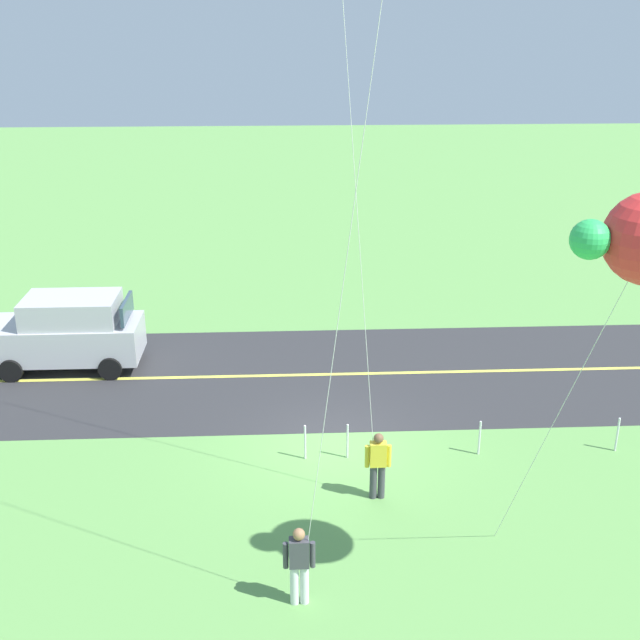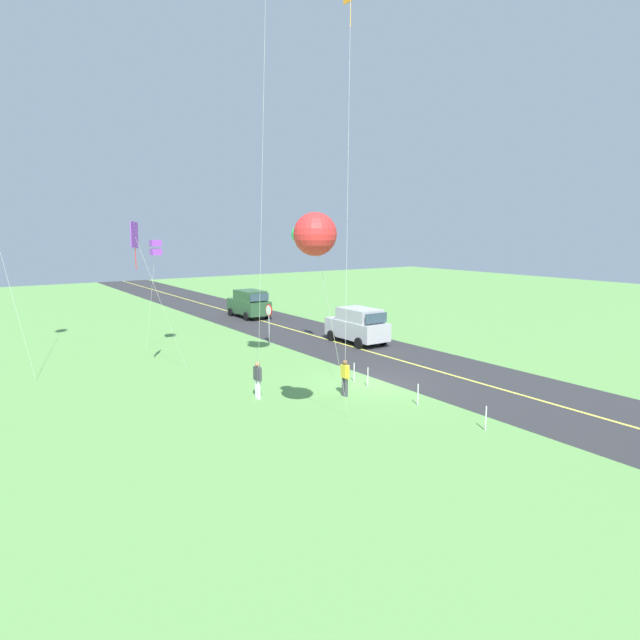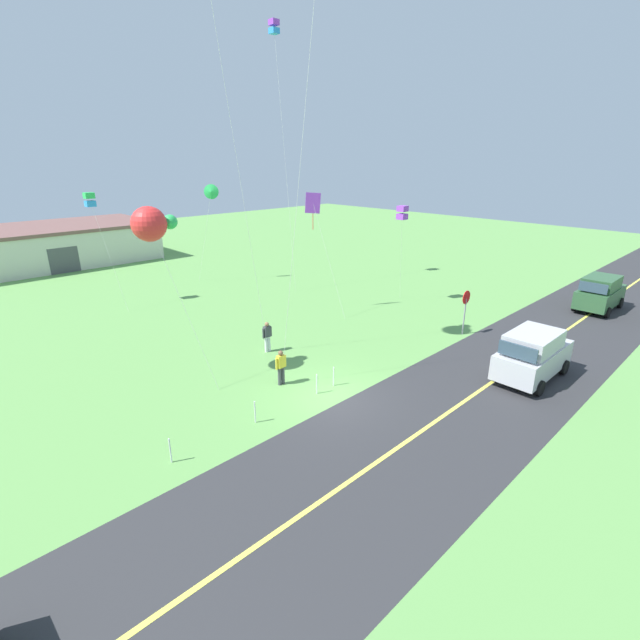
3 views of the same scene
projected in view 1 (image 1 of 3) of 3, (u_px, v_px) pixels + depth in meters
The scene contains 10 objects.
ground_plane at pixel (335, 445), 19.65m from camera, with size 120.00×120.00×0.10m, color #60994C.
asphalt_road at pixel (326, 374), 23.35m from camera, with size 120.00×7.00×0.00m, color #2D2D30.
road_centre_stripe at pixel (326, 374), 23.35m from camera, with size 120.00×0.16×0.00m, color #E5E04C.
car_suv_foreground at pixel (68, 331), 23.47m from camera, with size 4.40×2.12×2.24m.
person_adult_near at pixel (299, 563), 14.00m from camera, with size 0.58×0.22×1.60m.
person_adult_companion at pixel (378, 463), 17.12m from camera, with size 0.58×0.22×1.60m.
fence_post_0 at pixel (617, 434), 19.13m from camera, with size 0.05×0.05×0.90m, color silver.
fence_post_1 at pixel (479, 438), 18.97m from camera, with size 0.05×0.05×0.90m, color silver.
fence_post_2 at pixel (347, 441), 18.83m from camera, with size 0.05×0.05×0.90m, color silver.
fence_post_3 at pixel (305, 442), 18.78m from camera, with size 0.05×0.05×0.90m, color silver.
Camera 1 is at (1.20, 17.13, 10.00)m, focal length 44.13 mm.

